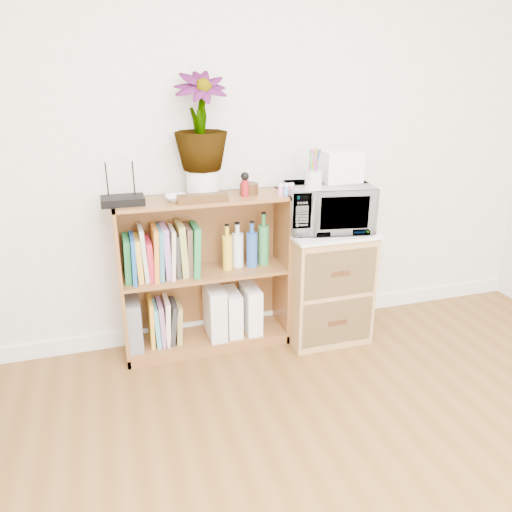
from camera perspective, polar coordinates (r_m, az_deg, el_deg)
name	(u,v)px	position (r m, az deg, el deg)	size (l,w,h in m)	color
skirting_board	(254,319)	(3.39, -0.24, -7.26)	(4.00, 0.02, 0.10)	white
bookshelf	(205,275)	(3.01, -5.87, -2.16)	(1.00, 0.30, 0.95)	brown
wicker_unit	(324,284)	(3.21, 7.73, -3.19)	(0.50, 0.45, 0.70)	#9E7542
microwave	(328,207)	(3.03, 8.26, 5.54)	(0.50, 0.34, 0.27)	silver
pen_cup	(313,180)	(2.86, 6.58, 8.61)	(0.10, 0.10, 0.11)	silver
small_appliance	(340,166)	(3.09, 9.53, 10.12)	(0.23, 0.19, 0.18)	white
router	(123,201)	(2.79, -15.00, 6.14)	(0.23, 0.16, 0.04)	black
white_bowl	(177,198)	(2.81, -9.06, 6.56)	(0.13, 0.13, 0.03)	white
plant_pot	(203,183)	(2.87, -6.09, 8.25)	(0.18, 0.18, 0.15)	silver
potted_plant	(201,122)	(2.82, -6.36, 15.00)	(0.29, 0.29, 0.52)	#3E7C31
trinket_box	(203,198)	(2.76, -6.13, 6.59)	(0.28, 0.07, 0.04)	#39240F
kokeshi_doll	(245,188)	(2.87, -1.27, 7.75)	(0.04, 0.04, 0.09)	maroon
wooden_bowl	(249,189)	(2.93, -0.82, 7.71)	(0.11, 0.11, 0.06)	#331D0D
paint_jars	(286,191)	(2.90, 3.44, 7.42)	(0.10, 0.04, 0.05)	pink
file_box	(133,323)	(3.08, -13.87, -7.41)	(0.09, 0.24, 0.30)	slate
magazine_holder_left	(215,311)	(3.11, -4.73, -6.27)	(0.10, 0.26, 0.32)	silver
magazine_holder_mid	(232,312)	(3.15, -2.78, -6.36)	(0.09, 0.22, 0.28)	white
magazine_holder_right	(251,308)	(3.17, -0.62, -5.97)	(0.09, 0.23, 0.29)	white
cookbooks	(162,253)	(2.92, -10.67, 0.33)	(0.43, 0.20, 0.31)	#1F7638
liquor_bottles	(247,244)	(3.01, -1.07, 1.35)	(0.29, 0.07, 0.32)	gold
lower_books	(165,321)	(3.10, -10.41, -7.37)	(0.20, 0.19, 0.29)	gold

